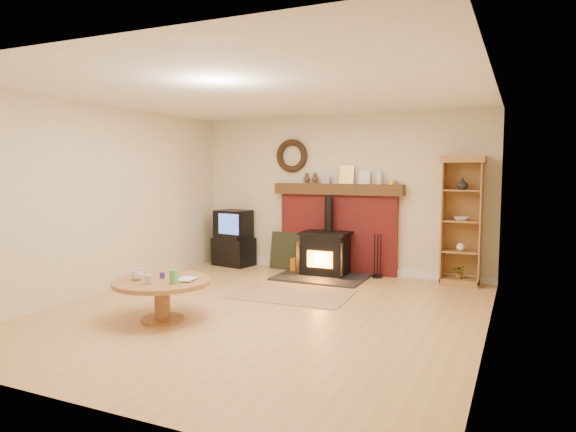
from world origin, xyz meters
The scene contains 11 objects.
ground centered at (0.00, 0.00, 0.00)m, with size 5.50×5.50×0.00m, color tan.
room_shell centered at (-0.02, 0.09, 1.72)m, with size 5.02×5.52×2.61m.
chimney_breast centered at (0.00, 2.67, 0.80)m, with size 2.20×0.22×1.78m.
wood_stove centered at (-0.07, 2.27, 0.35)m, with size 1.40×1.00×1.28m.
area_rug centered at (-0.05, 0.92, 0.01)m, with size 1.59×1.09×0.01m, color brown.
tv_unit centered at (-1.89, 2.47, 0.48)m, with size 0.75×0.58×0.99m.
curio_cabinet centered at (1.98, 2.55, 0.96)m, with size 0.61×0.44×1.92m.
firelog_box centered at (-0.50, 2.40, 0.12)m, with size 0.38×0.24×0.24m, color gold.
leaning_painting centered at (-0.91, 2.55, 0.32)m, with size 0.53×0.03×0.64m, color black.
fire_tools centered at (0.73, 2.50, 0.13)m, with size 0.16×0.16×0.70m.
coffee_table centered at (-0.91, -0.79, 0.38)m, with size 1.11×1.11×0.63m.
Camera 1 is at (2.79, -5.39, 1.72)m, focal length 32.00 mm.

